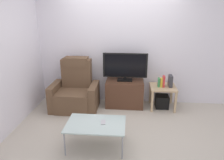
{
  "coord_description": "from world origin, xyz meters",
  "views": [
    {
      "loc": [
        0.19,
        -3.56,
        2.04
      ],
      "look_at": [
        -0.16,
        0.5,
        0.7
      ],
      "focal_mm": 34.17,
      "sensor_mm": 36.0,
      "label": 1
    }
  ],
  "objects_px": {
    "television": "(125,66)",
    "recliner_armchair": "(75,91)",
    "tv_stand": "(125,93)",
    "book_middle": "(161,82)",
    "side_table": "(163,90)",
    "game_console": "(170,81)",
    "cell_phone": "(103,122)",
    "subwoofer_box": "(162,101)",
    "book_rightmost": "(164,81)",
    "book_leftmost": "(159,82)",
    "coffee_table": "(96,125)"
  },
  "relations": [
    {
      "from": "game_console",
      "to": "coffee_table",
      "type": "bearing_deg",
      "value": -131.69
    },
    {
      "from": "television",
      "to": "cell_phone",
      "type": "height_order",
      "value": "television"
    },
    {
      "from": "tv_stand",
      "to": "book_rightmost",
      "type": "bearing_deg",
      "value": -3.33
    },
    {
      "from": "tv_stand",
      "to": "side_table",
      "type": "distance_m",
      "value": 0.83
    },
    {
      "from": "side_table",
      "to": "book_leftmost",
      "type": "xyz_separation_m",
      "value": [
        -0.1,
        -0.02,
        0.17
      ]
    },
    {
      "from": "book_leftmost",
      "to": "cell_phone",
      "type": "bearing_deg",
      "value": -124.56
    },
    {
      "from": "book_middle",
      "to": "side_table",
      "type": "bearing_deg",
      "value": 22.1
    },
    {
      "from": "side_table",
      "to": "coffee_table",
      "type": "relative_size",
      "value": 0.6
    },
    {
      "from": "book_middle",
      "to": "recliner_armchair",
      "type": "bearing_deg",
      "value": -175.37
    },
    {
      "from": "side_table",
      "to": "book_middle",
      "type": "bearing_deg",
      "value": -157.9
    },
    {
      "from": "tv_stand",
      "to": "side_table",
      "type": "height_order",
      "value": "tv_stand"
    },
    {
      "from": "recliner_armchair",
      "to": "book_leftmost",
      "type": "relative_size",
      "value": 5.72
    },
    {
      "from": "book_leftmost",
      "to": "book_rightmost",
      "type": "distance_m",
      "value": 0.1
    },
    {
      "from": "book_leftmost",
      "to": "book_rightmost",
      "type": "relative_size",
      "value": 0.79
    },
    {
      "from": "tv_stand",
      "to": "cell_phone",
      "type": "distance_m",
      "value": 1.54
    },
    {
      "from": "book_leftmost",
      "to": "cell_phone",
      "type": "xyz_separation_m",
      "value": [
        -1.0,
        -1.46,
        -0.18
      ]
    },
    {
      "from": "book_rightmost",
      "to": "game_console",
      "type": "distance_m",
      "value": 0.15
    },
    {
      "from": "tv_stand",
      "to": "subwoofer_box",
      "type": "xyz_separation_m",
      "value": [
        0.82,
        -0.03,
        -0.15
      ]
    },
    {
      "from": "tv_stand",
      "to": "game_console",
      "type": "distance_m",
      "value": 1.02
    },
    {
      "from": "television",
      "to": "side_table",
      "type": "distance_m",
      "value": 0.96
    },
    {
      "from": "game_console",
      "to": "recliner_armchair",
      "type": "bearing_deg",
      "value": -174.97
    },
    {
      "from": "recliner_armchair",
      "to": "subwoofer_box",
      "type": "bearing_deg",
      "value": 6.78
    },
    {
      "from": "side_table",
      "to": "game_console",
      "type": "distance_m",
      "value": 0.25
    },
    {
      "from": "tv_stand",
      "to": "television",
      "type": "xyz_separation_m",
      "value": [
        0.0,
        0.02,
        0.61
      ]
    },
    {
      "from": "cell_phone",
      "to": "coffee_table",
      "type": "bearing_deg",
      "value": -166.7
    },
    {
      "from": "book_leftmost",
      "to": "book_rightmost",
      "type": "bearing_deg",
      "value": 0.0
    },
    {
      "from": "recliner_armchair",
      "to": "cell_phone",
      "type": "xyz_separation_m",
      "value": [
        0.77,
        -1.31,
        0.03
      ]
    },
    {
      "from": "television",
      "to": "cell_phone",
      "type": "relative_size",
      "value": 6.28
    },
    {
      "from": "television",
      "to": "book_rightmost",
      "type": "xyz_separation_m",
      "value": [
        0.82,
        -0.07,
        -0.29
      ]
    },
    {
      "from": "television",
      "to": "recliner_armchair",
      "type": "xyz_separation_m",
      "value": [
        -1.06,
        -0.21,
        -0.53
      ]
    },
    {
      "from": "subwoofer_box",
      "to": "book_rightmost",
      "type": "distance_m",
      "value": 0.47
    },
    {
      "from": "subwoofer_box",
      "to": "cell_phone",
      "type": "height_order",
      "value": "cell_phone"
    },
    {
      "from": "book_middle",
      "to": "coffee_table",
      "type": "relative_size",
      "value": 0.21
    },
    {
      "from": "book_leftmost",
      "to": "book_middle",
      "type": "height_order",
      "value": "same"
    },
    {
      "from": "tv_stand",
      "to": "television",
      "type": "height_order",
      "value": "television"
    },
    {
      "from": "tv_stand",
      "to": "side_table",
      "type": "bearing_deg",
      "value": -1.94
    },
    {
      "from": "tv_stand",
      "to": "recliner_armchair",
      "type": "height_order",
      "value": "recliner_armchair"
    },
    {
      "from": "tv_stand",
      "to": "coffee_table",
      "type": "distance_m",
      "value": 1.6
    },
    {
      "from": "subwoofer_box",
      "to": "cell_phone",
      "type": "bearing_deg",
      "value": -126.77
    },
    {
      "from": "side_table",
      "to": "book_rightmost",
      "type": "height_order",
      "value": "book_rightmost"
    },
    {
      "from": "recliner_armchair",
      "to": "coffee_table",
      "type": "bearing_deg",
      "value": -62.1
    },
    {
      "from": "tv_stand",
      "to": "cell_phone",
      "type": "height_order",
      "value": "tv_stand"
    },
    {
      "from": "book_leftmost",
      "to": "cell_phone",
      "type": "distance_m",
      "value": 1.78
    },
    {
      "from": "recliner_armchair",
      "to": "side_table",
      "type": "xyz_separation_m",
      "value": [
        1.88,
        0.17,
        0.04
      ]
    },
    {
      "from": "book_leftmost",
      "to": "coffee_table",
      "type": "relative_size",
      "value": 0.21
    },
    {
      "from": "game_console",
      "to": "cell_phone",
      "type": "distance_m",
      "value": 1.95
    },
    {
      "from": "recliner_armchair",
      "to": "book_rightmost",
      "type": "relative_size",
      "value": 4.54
    },
    {
      "from": "television",
      "to": "coffee_table",
      "type": "xyz_separation_m",
      "value": [
        -0.39,
        -1.56,
        -0.53
      ]
    },
    {
      "from": "book_leftmost",
      "to": "coffee_table",
      "type": "distance_m",
      "value": 1.88
    },
    {
      "from": "recliner_armchair",
      "to": "book_rightmost",
      "type": "height_order",
      "value": "recliner_armchair"
    }
  ]
}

